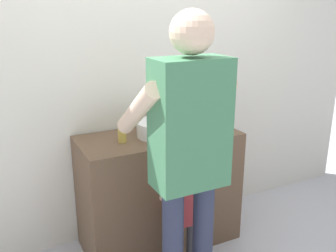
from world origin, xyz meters
TOP-DOWN VIEW (x-y plane):
  - back_wall at (0.00, 0.62)m, footprint 4.40×0.08m
  - vanity_cabinet at (0.00, 0.30)m, footprint 1.19×0.54m
  - sink_basin at (0.00, 0.28)m, footprint 0.34×0.34m
  - faucet at (0.00, 0.49)m, footprint 0.18×0.14m
  - toothbrush_cup at (0.33, 0.30)m, footprint 0.07×0.07m
  - soap_bottle at (-0.30, 0.27)m, footprint 0.06×0.06m
  - child_toddler at (0.00, -0.10)m, footprint 0.25×0.26m
  - adult_parent at (-0.14, -0.37)m, footprint 0.56×0.58m

SIDE VIEW (x-z plane):
  - vanity_cabinet at x=0.00m, z-range 0.00..0.90m
  - child_toddler at x=0.00m, z-range 0.08..0.91m
  - toothbrush_cup at x=0.33m, z-range 0.85..1.05m
  - sink_basin at x=0.00m, z-range 0.90..1.01m
  - soap_bottle at x=-0.30m, z-range 0.88..1.05m
  - faucet at x=0.00m, z-range 0.89..1.07m
  - adult_parent at x=-0.14m, z-range 0.18..1.97m
  - back_wall at x=0.00m, z-range 0.00..2.70m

